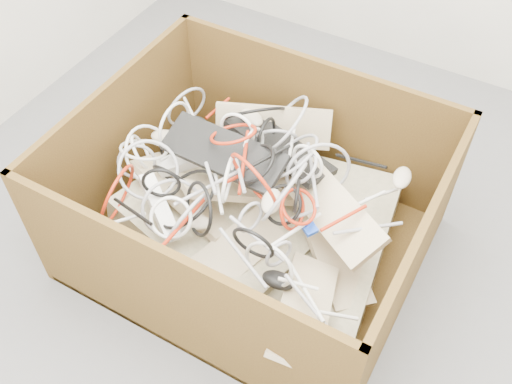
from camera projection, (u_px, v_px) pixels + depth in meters
The scene contains 8 objects.
ground at pixel (279, 276), 2.18m from camera, with size 3.00×3.00×0.00m, color #58585B.
cardboard_box at pixel (249, 222), 2.16m from camera, with size 1.17×0.98×0.57m.
keyboard_pile at pixel (262, 199), 2.05m from camera, with size 0.97×0.94×0.38m.
mice_scatter at pixel (259, 186), 2.00m from camera, with size 0.95×0.62×0.18m.
power_strip_left at pixel (200, 156), 2.10m from camera, with size 0.31×0.06×0.04m, color white.
power_strip_right at pixel (159, 207), 1.97m from camera, with size 0.26×0.05×0.04m, color white.
vga_plug at pixel (310, 228), 1.87m from camera, with size 0.04×0.04×0.02m, color #0B31AE.
cable_tangle at pixel (224, 170), 1.99m from camera, with size 1.03×0.86×0.46m.
Camera 1 is at (0.52, -1.09, 1.84)m, focal length 41.58 mm.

